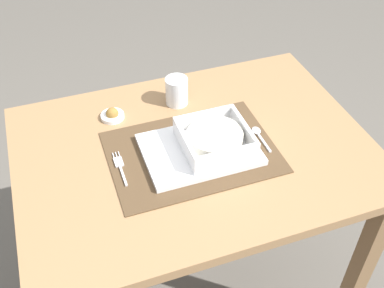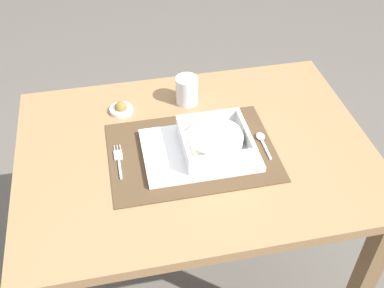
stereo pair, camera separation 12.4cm
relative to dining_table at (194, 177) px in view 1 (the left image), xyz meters
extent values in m
cube|color=#936D47|center=(0.00, 0.00, 0.10)|extent=(0.96, 0.70, 0.03)
cube|color=brown|center=(0.43, -0.30, -0.27)|extent=(0.05, 0.05, 0.72)
cube|color=brown|center=(-0.43, 0.30, -0.27)|extent=(0.05, 0.05, 0.72)
cube|color=brown|center=(0.43, 0.30, -0.27)|extent=(0.05, 0.05, 0.72)
cube|color=#4C3823|center=(-0.01, -0.02, 0.12)|extent=(0.44, 0.32, 0.00)
cube|color=white|center=(0.01, -0.02, 0.12)|extent=(0.30, 0.21, 0.02)
cube|color=white|center=(0.05, -0.03, 0.14)|extent=(0.18, 0.18, 0.01)
cube|color=white|center=(-0.04, -0.03, 0.17)|extent=(0.01, 0.18, 0.05)
cube|color=white|center=(0.13, -0.03, 0.17)|extent=(0.01, 0.18, 0.05)
cube|color=white|center=(0.05, -0.11, 0.17)|extent=(0.16, 0.01, 0.05)
cube|color=white|center=(0.05, 0.05, 0.17)|extent=(0.16, 0.01, 0.05)
cylinder|color=silver|center=(0.05, -0.03, 0.16)|extent=(0.15, 0.15, 0.04)
cube|color=silver|center=(-0.21, -0.05, 0.12)|extent=(0.01, 0.07, 0.00)
cube|color=silver|center=(-0.21, 0.01, 0.12)|extent=(0.02, 0.04, 0.00)
cylinder|color=silver|center=(-0.21, 0.04, 0.12)|extent=(0.00, 0.02, 0.00)
cylinder|color=silver|center=(-0.21, 0.04, 0.12)|extent=(0.00, 0.02, 0.00)
cylinder|color=silver|center=(-0.20, 0.04, 0.12)|extent=(0.00, 0.02, 0.00)
cube|color=silver|center=(0.18, -0.05, 0.12)|extent=(0.01, 0.08, 0.00)
ellipsoid|color=silver|center=(0.18, 0.00, 0.12)|extent=(0.02, 0.03, 0.01)
cube|color=black|center=(0.15, -0.06, 0.12)|extent=(0.01, 0.05, 0.01)
cube|color=silver|center=(0.15, 0.01, 0.12)|extent=(0.01, 0.08, 0.00)
cylinder|color=white|center=(0.02, 0.21, 0.16)|extent=(0.07, 0.07, 0.09)
cylinder|color=gold|center=(0.02, 0.21, 0.14)|extent=(0.05, 0.05, 0.05)
cylinder|color=white|center=(-0.18, 0.20, 0.12)|extent=(0.07, 0.07, 0.01)
sphere|color=olive|center=(-0.18, 0.20, 0.13)|extent=(0.04, 0.04, 0.04)
camera|label=1|loc=(-0.32, -0.88, 0.97)|focal=44.01mm
camera|label=2|loc=(-0.20, -0.91, 0.97)|focal=44.01mm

